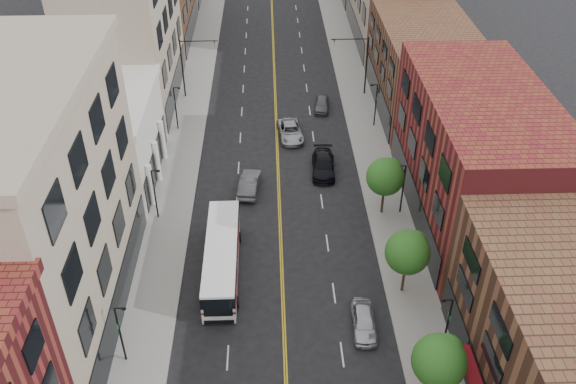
{
  "coord_description": "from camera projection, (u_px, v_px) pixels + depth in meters",
  "views": [
    {
      "loc": [
        -0.75,
        -19.79,
        34.11
      ],
      "look_at": [
        0.64,
        20.66,
        5.0
      ],
      "focal_mm": 38.0,
      "sensor_mm": 36.0,
      "label": 1
    }
  ],
  "objects": [
    {
      "name": "city_bus",
      "position": [
        222.0,
        256.0,
        48.36
      ],
      "size": [
        2.83,
        11.52,
        2.96
      ],
      "rotation": [
        0.0,
        0.0,
        0.01
      ],
      "color": "white",
      "rests_on": "ground"
    },
    {
      "name": "lamp_l_1",
      "position": [
        120.0,
        331.0,
        40.44
      ],
      "size": [
        0.81,
        0.55,
        5.05
      ],
      "color": "black",
      "rests_on": "sidewalk_left"
    },
    {
      "name": "sidewalk_right",
      "position": [
        371.0,
        149.0,
        64.62
      ],
      "size": [
        4.0,
        110.0,
        0.15
      ],
      "primitive_type": "cube",
      "color": "gray",
      "rests_on": "ground"
    },
    {
      "name": "signal_mast_right",
      "position": [
        361.0,
        59.0,
        72.51
      ],
      "size": [
        4.49,
        0.18,
        7.2
      ],
      "color": "black",
      "rests_on": "sidewalk_right"
    },
    {
      "name": "tree_r_3",
      "position": [
        386.0,
        175.0,
        53.37
      ],
      "size": [
        3.4,
        3.4,
        5.59
      ],
      "color": "black",
      "rests_on": "sidewalk_right"
    },
    {
      "name": "bldg_r_mid",
      "position": [
        476.0,
        156.0,
        52.43
      ],
      "size": [
        10.0,
        22.0,
        12.0
      ],
      "primitive_type": "cube",
      "color": "maroon",
      "rests_on": "ground"
    },
    {
      "name": "bldg_l_far_a",
      "position": [
        125.0,
        26.0,
        69.21
      ],
      "size": [
        10.0,
        20.0,
        18.0
      ],
      "primitive_type": "cube",
      "color": "gray",
      "rests_on": "ground"
    },
    {
      "name": "sidewalk_left",
      "position": [
        182.0,
        153.0,
        64.07
      ],
      "size": [
        4.0,
        110.0,
        0.15
      ],
      "primitive_type": "cube",
      "color": "gray",
      "rests_on": "ground"
    },
    {
      "name": "bldg_l_tanoffice",
      "position": [
        29.0,
        215.0,
        40.81
      ],
      "size": [
        10.0,
        22.0,
        18.0
      ],
      "primitive_type": "cube",
      "color": "gray",
      "rests_on": "ground"
    },
    {
      "name": "car_lane_behind",
      "position": [
        250.0,
        184.0,
        58.16
      ],
      "size": [
        2.27,
        5.07,
        1.62
      ],
      "primitive_type": "imported",
      "rotation": [
        0.0,
        0.0,
        3.03
      ],
      "color": "#494A4E",
      "rests_on": "ground"
    },
    {
      "name": "bldg_r_far_a",
      "position": [
        423.0,
        66.0,
        70.06
      ],
      "size": [
        10.0,
        20.0,
        10.0
      ],
      "primitive_type": "cube",
      "color": "brown",
      "rests_on": "ground"
    },
    {
      "name": "lamp_r_1",
      "position": [
        447.0,
        323.0,
        41.05
      ],
      "size": [
        0.81,
        0.55,
        5.05
      ],
      "color": "black",
      "rests_on": "sidewalk_right"
    },
    {
      "name": "car_lane_c",
      "position": [
        322.0,
        104.0,
        71.66
      ],
      "size": [
        2.17,
        4.29,
        1.4
      ],
      "primitive_type": "imported",
      "rotation": [
        0.0,
        0.0,
        -0.13
      ],
      "color": "#4F4F54",
      "rests_on": "ground"
    },
    {
      "name": "lamp_r_2",
      "position": [
        403.0,
        186.0,
        54.03
      ],
      "size": [
        0.81,
        0.55,
        5.05
      ],
      "color": "black",
      "rests_on": "sidewalk_right"
    },
    {
      "name": "tree_r_2",
      "position": [
        409.0,
        251.0,
        45.26
      ],
      "size": [
        3.4,
        3.4,
        5.59
      ],
      "color": "black",
      "rests_on": "sidewalk_right"
    },
    {
      "name": "tree_r_1",
      "position": [
        440.0,
        359.0,
        37.14
      ],
      "size": [
        3.4,
        3.4,
        5.59
      ],
      "color": "black",
      "rests_on": "sidewalk_right"
    },
    {
      "name": "car_parked_far",
      "position": [
        364.0,
        321.0,
        44.1
      ],
      "size": [
        1.93,
        4.4,
        1.47
      ],
      "primitive_type": "imported",
      "rotation": [
        0.0,
        0.0,
        -0.04
      ],
      "color": "#AFB1B7",
      "rests_on": "ground"
    },
    {
      "name": "signal_mast_left",
      "position": [
        188.0,
        61.0,
        71.94
      ],
      "size": [
        4.49,
        0.18,
        7.2
      ],
      "color": "black",
      "rests_on": "sidewalk_left"
    },
    {
      "name": "car_lane_b",
      "position": [
        290.0,
        131.0,
        66.35
      ],
      "size": [
        3.06,
        5.64,
        1.5
      ],
      "primitive_type": "imported",
      "rotation": [
        0.0,
        0.0,
        0.11
      ],
      "color": "#9C9FA3",
      "rests_on": "ground"
    },
    {
      "name": "lamp_l_2",
      "position": [
        155.0,
        191.0,
        53.43
      ],
      "size": [
        0.81,
        0.55,
        5.05
      ],
      "color": "black",
      "rests_on": "sidewalk_left"
    },
    {
      "name": "car_lane_a",
      "position": [
        323.0,
        165.0,
        60.82
      ],
      "size": [
        2.55,
        5.64,
        1.6
      ],
      "primitive_type": "imported",
      "rotation": [
        0.0,
        0.0,
        -0.06
      ],
      "color": "black",
      "rests_on": "ground"
    },
    {
      "name": "lamp_r_3",
      "position": [
        376.0,
        103.0,
        67.02
      ],
      "size": [
        0.81,
        0.55,
        5.05
      ],
      "color": "black",
      "rests_on": "sidewalk_right"
    },
    {
      "name": "bldg_l_white",
      "position": [
        101.0,
        141.0,
        58.34
      ],
      "size": [
        10.0,
        14.0,
        8.0
      ],
      "primitive_type": "cube",
      "color": "silver",
      "rests_on": "ground"
    },
    {
      "name": "lamp_l_3",
      "position": [
        176.0,
        106.0,
        66.41
      ],
      "size": [
        0.81,
        0.55,
        5.05
      ],
      "color": "black",
      "rests_on": "sidewalk_left"
    }
  ]
}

